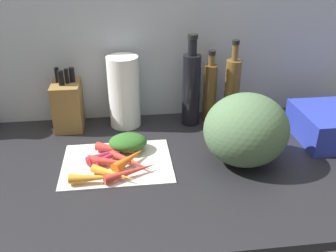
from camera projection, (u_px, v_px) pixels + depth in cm
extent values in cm
cube|color=black|center=(164.00, 167.00, 120.42)|extent=(170.00, 80.00, 3.00)
cube|color=#ADB7C1|center=(152.00, 42.00, 140.09)|extent=(170.00, 3.00, 60.00)
cube|color=beige|center=(117.00, 162.00, 119.13)|extent=(35.16, 26.52, 0.80)
cone|color=red|center=(111.00, 162.00, 115.66)|extent=(15.39, 7.03, 3.36)
cone|color=#B2264C|center=(105.00, 155.00, 119.38)|extent=(12.05, 9.64, 3.26)
cone|color=#B2264C|center=(114.00, 154.00, 120.57)|extent=(13.31, 12.20, 2.59)
cone|color=orange|center=(114.00, 174.00, 110.26)|extent=(14.31, 10.17, 2.70)
cone|color=red|center=(116.00, 150.00, 122.62)|extent=(14.37, 9.10, 3.10)
cone|color=red|center=(132.00, 172.00, 111.37)|extent=(17.24, 9.34, 2.69)
cone|color=orange|center=(95.00, 178.00, 108.10)|extent=(15.46, 3.86, 3.11)
cone|color=orange|center=(130.00, 159.00, 117.19)|extent=(12.29, 13.19, 3.40)
cone|color=red|center=(132.00, 162.00, 116.55)|extent=(14.31, 13.41, 2.48)
ellipsoid|color=#2D6023|center=(128.00, 142.00, 124.68)|extent=(12.95, 9.96, 5.48)
ellipsoid|color=#4C6B47|center=(246.00, 130.00, 115.16)|extent=(26.90, 24.78, 23.37)
cube|color=olive|center=(68.00, 106.00, 138.29)|extent=(10.26, 13.22, 17.94)
cylinder|color=black|center=(57.00, 75.00, 134.37)|extent=(1.62, 1.62, 5.50)
cylinder|color=black|center=(61.00, 78.00, 131.56)|extent=(2.09, 2.09, 5.50)
cylinder|color=black|center=(67.00, 76.00, 133.24)|extent=(1.56, 1.56, 5.50)
cylinder|color=black|center=(72.00, 75.00, 134.47)|extent=(1.96, 1.96, 5.50)
cylinder|color=white|center=(124.00, 92.00, 138.31)|extent=(11.75, 11.75, 27.33)
cylinder|color=black|center=(191.00, 90.00, 139.39)|extent=(6.88, 6.88, 27.52)
cylinder|color=black|center=(192.00, 47.00, 131.76)|extent=(3.25, 3.25, 5.95)
cylinder|color=black|center=(193.00, 36.00, 130.04)|extent=(3.74, 3.74, 1.60)
cylinder|color=brown|center=(210.00, 93.00, 144.47)|extent=(5.19, 5.19, 22.22)
cylinder|color=brown|center=(212.00, 60.00, 138.46)|extent=(2.41, 2.41, 4.17)
cylinder|color=black|center=(212.00, 53.00, 137.15)|extent=(2.77, 2.77, 1.60)
cylinder|color=brown|center=(232.00, 92.00, 141.85)|extent=(5.87, 5.87, 24.84)
cylinder|color=brown|center=(235.00, 52.00, 134.81)|extent=(2.39, 2.39, 6.08)
cylinder|color=black|center=(236.00, 42.00, 133.06)|extent=(2.75, 2.75, 1.60)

